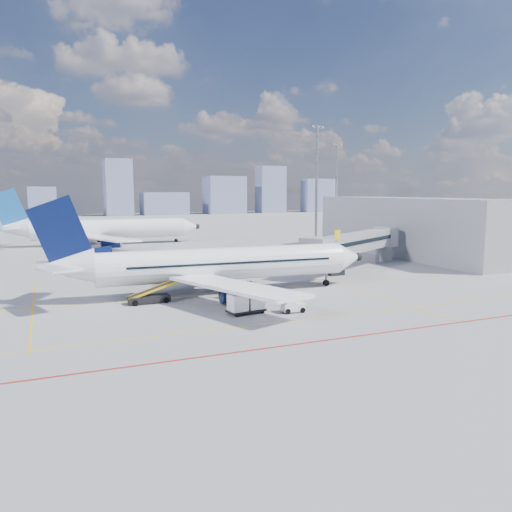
{
  "coord_description": "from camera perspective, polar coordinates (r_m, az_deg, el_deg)",
  "views": [
    {
      "loc": [
        -18.49,
        -43.56,
        11.24
      ],
      "look_at": [
        2.99,
        7.15,
        4.0
      ],
      "focal_mm": 35.0,
      "sensor_mm": 36.0,
      "label": 1
    }
  ],
  "objects": [
    {
      "name": "ground",
      "position": [
        48.63,
        0.04,
        -5.87
      ],
      "size": [
        420.0,
        420.0,
        0.0
      ],
      "primitive_type": "plane",
      "color": "gray",
      "rests_on": "ground"
    },
    {
      "name": "apron_markings",
      "position": [
        44.93,
        1.32,
        -6.99
      ],
      "size": [
        90.0,
        35.12,
        0.01
      ],
      "color": "#E1B10B",
      "rests_on": "ground"
    },
    {
      "name": "jet_bridge",
      "position": [
        74.0,
        11.77,
        1.52
      ],
      "size": [
        23.55,
        15.78,
        6.3
      ],
      "color": "gray",
      "rests_on": "ground"
    },
    {
      "name": "terminal_block",
      "position": [
        91.06,
        17.07,
        3.23
      ],
      "size": [
        10.0,
        42.0,
        10.0
      ],
      "color": "gray",
      "rests_on": "ground"
    },
    {
      "name": "floodlight_mast_ne",
      "position": [
        113.62,
        6.94,
        8.62
      ],
      "size": [
        3.2,
        0.61,
        25.45
      ],
      "color": "slate",
      "rests_on": "ground"
    },
    {
      "name": "floodlight_mast_far",
      "position": [
        157.52,
        9.15,
        8.25
      ],
      "size": [
        3.2,
        0.61,
        25.45
      ],
      "color": "slate",
      "rests_on": "ground"
    },
    {
      "name": "distant_skyline",
      "position": [
        233.83,
        -20.39,
        6.5
      ],
      "size": [
        251.45,
        14.9,
        25.29
      ],
      "color": "slate",
      "rests_on": "ground"
    },
    {
      "name": "main_aircraft",
      "position": [
        54.28,
        -5.06,
        -1.03
      ],
      "size": [
        36.87,
        32.11,
        10.85
      ],
      "rotation": [
        0.0,
        0.0,
        -0.06
      ],
      "color": "white",
      "rests_on": "ground"
    },
    {
      "name": "second_aircraft",
      "position": [
        108.84,
        -17.27,
        2.92
      ],
      "size": [
        41.55,
        36.2,
        12.11
      ],
      "rotation": [
        0.0,
        0.0,
        -0.04
      ],
      "color": "white",
      "rests_on": "ground"
    },
    {
      "name": "baggage_tug",
      "position": [
        46.59,
        4.13,
        -5.63
      ],
      "size": [
        2.1,
        1.35,
        1.41
      ],
      "rotation": [
        0.0,
        0.0,
        -0.07
      ],
      "color": "white",
      "rests_on": "ground"
    },
    {
      "name": "cargo_dolly",
      "position": [
        45.89,
        -1.14,
        -5.34
      ],
      "size": [
        3.67,
        2.01,
        1.92
      ],
      "rotation": [
        0.0,
        0.0,
        0.14
      ],
      "color": "black",
      "rests_on": "ground"
    },
    {
      "name": "belt_loader",
      "position": [
        51.43,
        -11.97,
        -4.6
      ],
      "size": [
        5.9,
        1.79,
        2.39
      ],
      "rotation": [
        0.0,
        0.0,
        0.06
      ],
      "color": "black",
      "rests_on": "ground"
    },
    {
      "name": "ramp_worker",
      "position": [
        47.7,
        5.01,
        -5.04
      ],
      "size": [
        0.75,
        0.79,
        1.82
      ],
      "primitive_type": "imported",
      "rotation": [
        0.0,
        0.0,
        0.91
      ],
      "color": "yellow",
      "rests_on": "ground"
    }
  ]
}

